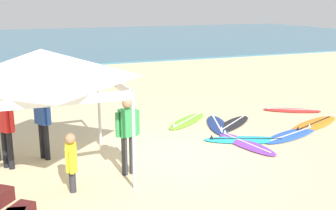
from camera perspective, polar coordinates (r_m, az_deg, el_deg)
The scene contains 15 objects.
ground_plane at distance 10.34m, azimuth 0.63°, elevation -7.02°, with size 80.00×80.00×0.00m, color beige.
sea at distance 43.06m, azimuth -17.22°, elevation 8.46°, with size 80.00×36.00×0.10m, color #386B84.
canopy_tent at distance 9.14m, azimuth -16.91°, elevation 5.10°, with size 3.15×3.15×2.75m.
surfboard_red at distance 15.10m, azimuth 16.58°, elevation -0.69°, with size 1.96×1.45×0.19m.
surfboard_cyan at distance 11.61m, azimuth 10.57°, elevation -4.70°, with size 2.36×1.44×0.19m.
surfboard_black at distance 13.01m, azimuth 8.85°, elevation -2.57°, with size 2.05×1.73×0.19m.
surfboard_blue at distance 12.33m, azimuth 16.52°, elevation -3.93°, with size 2.35×1.29×0.19m.
surfboard_orange at distance 13.61m, azimuth 19.38°, elevation -2.48°, with size 2.57×1.58×0.19m.
surfboard_lime at distance 13.19m, azimuth 2.63°, elevation -2.20°, with size 2.02×1.78×0.19m.
surfboard_navy at distance 12.87m, azimuth 6.76°, elevation -2.69°, with size 1.23×2.16×0.19m.
surfboard_purple at distance 11.31m, azimuth 10.59°, elevation -5.21°, with size 0.92×2.22×0.19m.
person_blue at distance 10.31m, azimuth -16.78°, elevation -1.90°, with size 0.37×0.49×1.71m.
person_red at distance 10.00m, azimuth -21.37°, elevation -2.77°, with size 0.39×0.46×1.71m.
person_green at distance 9.03m, azimuth -5.53°, elevation -3.59°, with size 0.55×0.25×1.71m.
person_yellow at distance 8.55m, azimuth -13.09°, elevation -7.29°, with size 0.27×0.54×1.20m.
Camera 1 is at (-3.73, -8.90, 3.70)m, focal length 44.52 mm.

